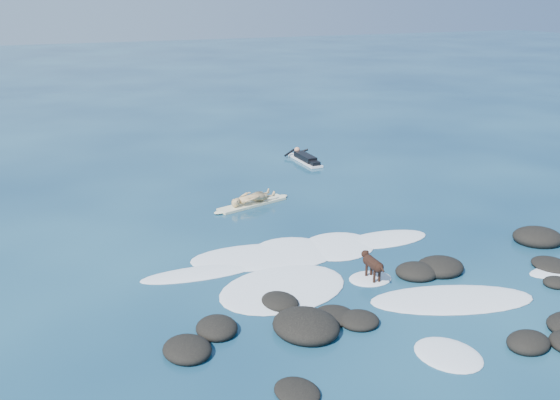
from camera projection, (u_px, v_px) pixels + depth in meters
name	position (u px, v px, depth m)	size (l,w,h in m)	color
ground	(412.00, 269.00, 15.98)	(160.00, 160.00, 0.00)	#0A2642
reef_rocks	(459.00, 295.00, 14.39)	(14.09, 5.99, 0.54)	black
breaking_foam	(407.00, 271.00, 15.85)	(14.57, 8.08, 0.12)	white
standing_surfer_rig	(252.00, 186.00, 20.52)	(2.97, 1.16, 1.71)	#EFECBF
paddling_surfer_rig	(305.00, 158.00, 26.00)	(1.15, 2.55, 0.44)	white
dog	(372.00, 263.00, 15.23)	(0.28, 1.07, 0.68)	black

